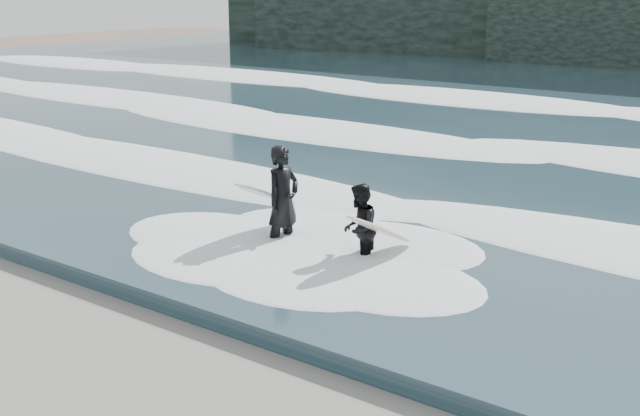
{
  "coord_description": "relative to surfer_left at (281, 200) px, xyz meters",
  "views": [
    {
      "loc": [
        7.96,
        -4.47,
        4.77
      ],
      "look_at": [
        -0.05,
        6.27,
        1.0
      ],
      "focal_mm": 45.0,
      "sensor_mm": 36.0,
      "label": 1
    }
  ],
  "objects": [
    {
      "name": "ground",
      "position": [
        0.91,
        -6.25,
        -1.01
      ],
      "size": [
        120.0,
        120.0,
        0.0
      ],
      "primitive_type": "plane",
      "color": "#7C5F4A",
      "rests_on": "ground"
    },
    {
      "name": "foam_mid",
      "position": [
        0.91,
        9.75,
        -0.59
      ],
      "size": [
        60.0,
        4.0,
        0.24
      ],
      "primitive_type": "ellipsoid",
      "color": "white",
      "rests_on": "sea"
    },
    {
      "name": "foam_near",
      "position": [
        0.91,
        2.75,
        -0.61
      ],
      "size": [
        60.0,
        3.2,
        0.2
      ],
      "primitive_type": "ellipsoid",
      "color": "white",
      "rests_on": "sea"
    },
    {
      "name": "surfer_left",
      "position": [
        0.0,
        0.0,
        0.0
      ],
      "size": [
        0.96,
        1.84,
        2.01
      ],
      "color": "black",
      "rests_on": "ground"
    },
    {
      "name": "foam_far",
      "position": [
        0.91,
        18.75,
        -0.56
      ],
      "size": [
        60.0,
        4.8,
        0.3
      ],
      "primitive_type": "ellipsoid",
      "color": "white",
      "rests_on": "sea"
    },
    {
      "name": "surfer_right",
      "position": [
        1.73,
        0.04,
        -0.23
      ],
      "size": [
        1.16,
        1.81,
        1.54
      ],
      "color": "black",
      "rests_on": "ground"
    }
  ]
}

